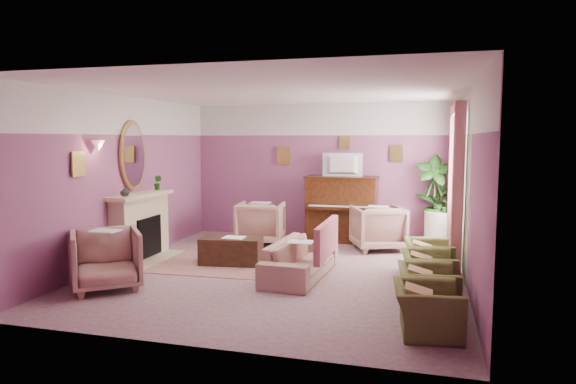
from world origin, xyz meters
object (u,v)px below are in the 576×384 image
(coffee_table, at_px, (231,251))
(floral_armchair_left, at_px, (260,221))
(olive_chair_b, at_px, (428,281))
(television, at_px, (342,163))
(floral_armchair_front, at_px, (106,256))
(side_table, at_px, (438,230))
(olive_chair_c, at_px, (428,265))
(olive_chair_d, at_px, (428,252))
(floral_armchair_right, at_px, (378,225))
(piano, at_px, (342,210))
(sofa, at_px, (301,252))
(olive_chair_a, at_px, (427,301))

(coffee_table, height_order, floral_armchair_left, floral_armchair_left)
(olive_chair_b, bearing_deg, floral_armchair_left, 135.29)
(television, xyz_separation_m, coffee_table, (-1.45, -2.36, -1.38))
(floral_armchair_front, relative_size, olive_chair_b, 1.14)
(side_table, bearing_deg, floral_armchair_front, -138.11)
(television, xyz_separation_m, floral_armchair_front, (-2.60, -4.12, -1.14))
(floral_armchair_left, distance_m, floral_armchair_front, 3.67)
(television, height_order, olive_chair_c, television)
(coffee_table, xyz_separation_m, floral_armchair_front, (-1.15, -1.77, 0.24))
(floral_armchair_left, height_order, olive_chair_c, floral_armchair_left)
(coffee_table, relative_size, olive_chair_d, 1.23)
(floral_armchair_right, distance_m, floral_armchair_front, 4.91)
(piano, bearing_deg, sofa, -93.02)
(television, height_order, floral_armchair_right, television)
(coffee_table, xyz_separation_m, side_table, (3.34, 2.26, 0.12))
(television, height_order, coffee_table, television)
(floral_armchair_right, bearing_deg, side_table, 22.96)
(television, height_order, side_table, television)
(olive_chair_a, relative_size, olive_chair_d, 1.00)
(olive_chair_b, bearing_deg, olive_chair_d, 90.00)
(television, height_order, olive_chair_b, television)
(sofa, xyz_separation_m, olive_chair_a, (1.86, -1.85, -0.03))
(floral_armchair_right, bearing_deg, sofa, -112.97)
(coffee_table, distance_m, floral_armchair_left, 1.76)
(olive_chair_d, xyz_separation_m, side_table, (0.18, 2.07, -0.00))
(olive_chair_a, height_order, olive_chair_d, same)
(floral_armchair_left, xyz_separation_m, side_table, (3.41, 0.51, -0.11))
(floral_armchair_left, xyz_separation_m, floral_armchair_front, (-1.08, -3.51, 0.00))
(piano, height_order, sofa, piano)
(side_table, bearing_deg, olive_chair_b, -92.74)
(piano, height_order, television, television)
(television, bearing_deg, olive_chair_a, -69.69)
(olive_chair_a, xyz_separation_m, olive_chair_b, (0.00, 0.82, 0.00))
(television, distance_m, olive_chair_a, 5.09)
(floral_armchair_left, height_order, floral_armchair_right, same)
(olive_chair_c, bearing_deg, floral_armchair_left, 143.65)
(coffee_table, relative_size, olive_chair_b, 1.23)
(olive_chair_a, distance_m, side_table, 4.53)
(television, xyz_separation_m, olive_chair_c, (1.71, -2.99, -1.25))
(olive_chair_a, height_order, olive_chair_b, same)
(floral_armchair_left, bearing_deg, olive_chair_c, -36.35)
(sofa, height_order, side_table, sofa)
(floral_armchair_front, distance_m, olive_chair_a, 4.34)
(coffee_table, bearing_deg, olive_chair_a, -35.72)
(television, bearing_deg, olive_chair_d, -51.69)
(television, xyz_separation_m, olive_chair_a, (1.71, -4.63, -1.25))
(side_table, bearing_deg, olive_chair_d, -94.90)
(olive_chair_b, relative_size, olive_chair_c, 1.00)
(piano, relative_size, coffee_table, 1.40)
(sofa, distance_m, olive_chair_b, 2.13)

